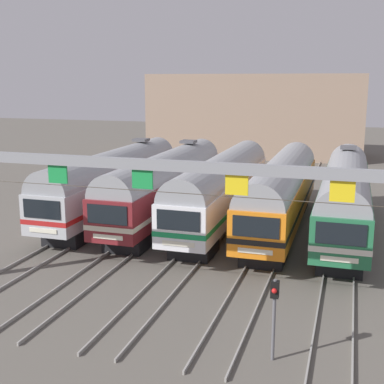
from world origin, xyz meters
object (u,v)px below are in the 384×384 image
Objects in this scene: commuter_train_orange at (281,190)px; catenary_gantry at (143,189)px; yard_signal_mast at (274,304)px; commuter_train_green at (345,194)px; commuter_train_maroon at (166,183)px; commuter_train_stainless at (114,179)px; commuter_train_white at (222,186)px.

commuter_train_orange is 0.86× the size of catenary_gantry.
catenary_gantry is 7.19m from yard_signal_mast.
commuter_train_green reaches higher than yard_signal_mast.
commuter_train_maroon is at bearing 106.22° from catenary_gantry.
yard_signal_mast is at bearing -83.07° from commuter_train_orange.
commuter_train_green is 16.28m from yard_signal_mast.
commuter_train_stainless is 15.82m from catenary_gantry.
commuter_train_stainless is at bearing 180.00° from commuter_train_green.
commuter_train_stainless is at bearing 180.00° from commuter_train_maroon.
yard_signal_mast is at bearing -49.60° from commuter_train_stainless.
catenary_gantry is (-7.86, -13.50, 2.54)m from commuter_train_green.
commuter_train_stainless is at bearing 120.20° from catenary_gantry.
commuter_train_maroon is at bearing 180.00° from commuter_train_green.
commuter_train_stainless is 6.06× the size of yard_signal_mast.
commuter_train_green is (15.71, 0.00, 0.00)m from commuter_train_stainless.
commuter_train_stainless is 1.00× the size of commuter_train_maroon.
commuter_train_stainless reaches higher than commuter_train_white.
catenary_gantry is at bearing -106.23° from commuter_train_orange.
catenary_gantry is at bearing 155.77° from yard_signal_mast.
commuter_train_stainless and commuter_train_maroon have the same top height.
commuter_train_stainless reaches higher than commuter_train_orange.
commuter_train_orange is at bearing 73.77° from catenary_gantry.
commuter_train_orange is at bearing -179.94° from commuter_train_green.
commuter_train_green is 0.86× the size of catenary_gantry.
commuter_train_white is 1.00× the size of commuter_train_orange.
commuter_train_white is 17.20m from yard_signal_mast.
commuter_train_maroon is 1.00× the size of commuter_train_green.
commuter_train_orange is (7.86, -0.00, -0.00)m from commuter_train_maroon.
commuter_train_white is at bearing 110.05° from yard_signal_mast.
catenary_gantry is at bearing -120.20° from commuter_train_green.
catenary_gantry reaches higher than yard_signal_mast.
commuter_train_orange is (11.78, -0.00, -0.00)m from commuter_train_stainless.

